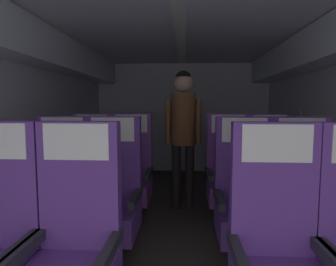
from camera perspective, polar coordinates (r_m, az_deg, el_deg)
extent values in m
cube|color=#3D3833|center=(2.86, 2.10, -20.48)|extent=(3.47, 5.98, 0.02)
cube|color=silver|center=(3.09, -29.78, 0.83)|extent=(0.08, 5.58, 2.07)
cube|color=silver|center=(2.71, 2.26, 23.14)|extent=(3.35, 5.58, 0.06)
cube|color=silver|center=(5.39, 2.88, 3.19)|extent=(3.35, 0.06, 2.07)
cube|color=silver|center=(3.03, -27.03, 16.32)|extent=(0.35, 5.36, 0.36)
cube|color=white|center=(2.69, 2.26, 22.33)|extent=(0.12, 5.02, 0.02)
cylinder|color=white|center=(4.26, 24.62, 2.67)|extent=(0.01, 0.26, 0.26)
cube|color=#5B3384|center=(1.93, -30.38, -8.81)|extent=(0.45, 0.09, 0.73)
cube|color=#28282D|center=(1.74, -27.54, -19.76)|extent=(0.05, 0.41, 0.06)
cube|color=#5B3384|center=(1.72, -17.21, -10.00)|extent=(0.45, 0.09, 0.73)
cube|color=#28282D|center=(1.57, -11.70, -22.15)|extent=(0.05, 0.41, 0.06)
cube|color=#28282D|center=(1.73, -26.68, -19.95)|extent=(0.05, 0.41, 0.06)
cube|color=silver|center=(1.62, -18.07, -1.71)|extent=(0.36, 0.01, 0.20)
cube|color=#28282D|center=(1.68, 30.58, -20.83)|extent=(0.05, 0.41, 0.06)
cube|color=#5B3384|center=(1.68, 20.32, -10.44)|extent=(0.45, 0.09, 0.73)
cube|color=#28282D|center=(1.68, 29.78, -20.91)|extent=(0.05, 0.41, 0.06)
cube|color=#28282D|center=(1.55, 13.92, -22.66)|extent=(0.05, 0.41, 0.06)
cube|color=silver|center=(1.58, 21.13, -1.98)|extent=(0.36, 0.01, 0.20)
cube|color=#38383D|center=(2.68, -21.26, -20.01)|extent=(0.16, 0.18, 0.21)
cube|color=#5B3384|center=(2.60, -21.42, -15.74)|extent=(0.45, 0.49, 0.21)
cube|color=#5B3384|center=(2.65, -19.93, -4.67)|extent=(0.45, 0.09, 0.73)
cube|color=#28282D|center=(2.45, -16.87, -12.01)|extent=(0.05, 0.41, 0.06)
cube|color=#28282D|center=(2.63, -25.96, -11.12)|extent=(0.05, 0.41, 0.06)
cube|color=silver|center=(2.57, -20.54, 0.75)|extent=(0.36, 0.01, 0.20)
cube|color=#38383D|center=(2.53, -11.61, -21.38)|extent=(0.16, 0.18, 0.21)
cube|color=#5B3384|center=(2.44, -11.71, -16.90)|extent=(0.45, 0.49, 0.21)
cube|color=#5B3384|center=(2.49, -10.69, -5.05)|extent=(0.45, 0.09, 0.73)
cube|color=#28282D|center=(2.32, -6.49, -12.78)|extent=(0.05, 0.41, 0.06)
cube|color=#28282D|center=(2.44, -16.86, -12.12)|extent=(0.05, 0.41, 0.06)
cube|color=silver|center=(2.41, -11.08, 0.71)|extent=(0.36, 0.01, 0.20)
cube|color=#38383D|center=(2.62, 25.76, -20.79)|extent=(0.16, 0.18, 0.21)
cube|color=#5B3384|center=(2.54, 25.96, -16.44)|extent=(0.45, 0.49, 0.21)
cube|color=#5B3384|center=(2.59, 24.69, -5.07)|extent=(0.45, 0.09, 0.73)
cube|color=#28282D|center=(2.56, 30.75, -11.79)|extent=(0.05, 0.41, 0.06)
cube|color=#28282D|center=(2.40, 21.23, -12.54)|extent=(0.05, 0.41, 0.06)
cube|color=silver|center=(2.51, 25.31, 0.47)|extent=(0.36, 0.01, 0.20)
cube|color=#38383D|center=(2.50, 15.32, -21.72)|extent=(0.16, 0.18, 0.21)
cube|color=#5B3384|center=(2.42, 15.46, -17.20)|extent=(0.45, 0.49, 0.21)
cube|color=#5B3384|center=(2.47, 14.76, -5.23)|extent=(0.45, 0.09, 0.73)
cube|color=#28282D|center=(2.40, 20.79, -12.50)|extent=(0.05, 0.41, 0.06)
cube|color=#28282D|center=(2.31, 10.16, -12.92)|extent=(0.05, 0.41, 0.06)
cube|color=silver|center=(2.39, 15.13, 0.58)|extent=(0.36, 0.01, 0.20)
cube|color=#38383D|center=(3.37, -15.56, -14.43)|extent=(0.16, 0.18, 0.21)
cube|color=#753D8E|center=(3.31, -15.65, -10.95)|extent=(0.45, 0.49, 0.21)
cube|color=#753D8E|center=(3.40, -14.74, -2.35)|extent=(0.45, 0.09, 0.73)
cube|color=#28282D|center=(3.20, -12.02, -7.81)|extent=(0.05, 0.41, 0.06)
cube|color=#28282D|center=(3.34, -19.30, -7.43)|extent=(0.05, 0.41, 0.06)
cube|color=silver|center=(3.33, -15.10, 1.89)|extent=(0.36, 0.01, 0.20)
cube|color=#38383D|center=(3.26, -7.75, -14.98)|extent=(0.16, 0.18, 0.21)
cube|color=#753D8E|center=(3.19, -7.80, -11.39)|extent=(0.45, 0.49, 0.21)
cube|color=#753D8E|center=(3.29, -7.21, -2.48)|extent=(0.45, 0.09, 0.73)
cube|color=#28282D|center=(3.11, -3.87, -8.07)|extent=(0.05, 0.41, 0.06)
cube|color=#28282D|center=(3.19, -11.71, -7.81)|extent=(0.05, 0.41, 0.06)
cube|color=silver|center=(3.22, -7.43, 1.91)|extent=(0.36, 0.01, 0.20)
cube|color=#38383D|center=(3.35, 20.07, -14.73)|extent=(0.16, 0.18, 0.21)
cube|color=#753D8E|center=(3.28, 20.20, -11.22)|extent=(0.45, 0.49, 0.21)
cube|color=#753D8E|center=(3.37, 19.47, -2.54)|extent=(0.45, 0.09, 0.73)
cube|color=#28282D|center=(3.30, 23.96, -7.73)|extent=(0.05, 0.41, 0.06)
cube|color=#28282D|center=(3.18, 16.51, -7.99)|extent=(0.05, 0.41, 0.06)
cube|color=silver|center=(3.30, 19.84, 1.73)|extent=(0.36, 0.01, 0.20)
cube|color=#38383D|center=(3.25, 12.07, -15.11)|extent=(0.16, 0.18, 0.21)
cube|color=#753D8E|center=(3.19, 12.15, -11.51)|extent=(0.45, 0.49, 0.21)
cube|color=#753D8E|center=(3.28, 11.79, -2.57)|extent=(0.45, 0.09, 0.73)
cube|color=#28282D|center=(3.17, 16.14, -7.99)|extent=(0.05, 0.41, 0.06)
cube|color=#28282D|center=(3.11, 8.21, -8.11)|extent=(0.05, 0.41, 0.06)
cube|color=silver|center=(3.21, 12.00, 1.83)|extent=(0.36, 0.01, 0.20)
cylinder|color=black|center=(3.47, 1.68, -8.73)|extent=(0.11, 0.11, 0.78)
cylinder|color=black|center=(3.47, 4.35, -8.75)|extent=(0.11, 0.11, 0.78)
cylinder|color=brown|center=(3.37, 3.08, 2.86)|extent=(0.28, 0.28, 0.61)
cylinder|color=brown|center=(3.38, 0.02, 2.35)|extent=(0.07, 0.07, 0.52)
cylinder|color=brown|center=(3.38, 6.13, 2.32)|extent=(0.07, 0.07, 0.52)
sphere|color=tan|center=(3.38, 3.11, 10.15)|extent=(0.22, 0.22, 0.22)
sphere|color=black|center=(3.38, 3.12, 10.89)|extent=(0.19, 0.19, 0.19)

